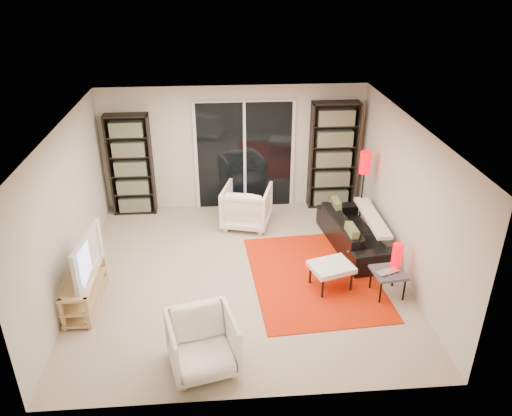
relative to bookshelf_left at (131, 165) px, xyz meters
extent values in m
plane|color=#BDAA8F|center=(1.95, -2.33, -0.98)|extent=(5.00, 5.00, 0.00)
cube|color=beige|center=(1.95, 0.17, 0.22)|extent=(5.00, 0.02, 2.40)
cube|color=beige|center=(1.95, -4.83, 0.22)|extent=(5.00, 0.02, 2.40)
cube|color=beige|center=(-0.55, -2.33, 0.22)|extent=(0.02, 5.00, 2.40)
cube|color=beige|center=(4.45, -2.33, 0.22)|extent=(0.02, 5.00, 2.40)
cube|color=white|center=(1.95, -2.33, 1.42)|extent=(5.00, 5.00, 0.02)
cube|color=white|center=(2.15, 0.14, 0.07)|extent=(1.92, 0.06, 2.16)
cube|color=black|center=(2.15, 0.10, 0.07)|extent=(1.80, 0.02, 2.10)
cube|color=white|center=(2.15, 0.09, 0.07)|extent=(0.05, 0.02, 2.10)
cube|color=black|center=(0.00, 0.01, 0.00)|extent=(0.80, 0.30, 1.95)
cube|color=#993B17|center=(0.00, -0.01, 0.00)|extent=(0.70, 0.22, 1.85)
cube|color=black|center=(3.85, 0.01, 0.07)|extent=(0.90, 0.30, 2.10)
cube|color=#993B17|center=(3.85, -0.01, 0.07)|extent=(0.80, 0.22, 2.00)
cube|color=tan|center=(-0.31, -2.91, -0.50)|extent=(0.39, 1.22, 0.04)
cube|color=tan|center=(-0.31, -2.91, -0.73)|extent=(0.39, 1.22, 0.03)
cube|color=tan|center=(-0.31, -2.91, -0.92)|extent=(0.39, 1.22, 0.04)
cube|color=tan|center=(-0.47, -3.48, -0.73)|extent=(0.05, 0.05, 0.50)
cube|color=tan|center=(-0.47, -2.34, -0.73)|extent=(0.05, 0.05, 0.50)
cube|color=tan|center=(-0.14, -3.48, -0.73)|extent=(0.05, 0.05, 0.50)
cube|color=tan|center=(-0.14, -2.34, -0.73)|extent=(0.05, 0.05, 0.50)
imported|color=black|center=(-0.29, -2.91, -0.17)|extent=(0.26, 1.05, 0.60)
cube|color=red|center=(3.07, -2.50, -0.97)|extent=(2.06, 2.68, 0.01)
imported|color=black|center=(3.92, -1.65, -0.70)|extent=(0.98, 1.98, 0.55)
imported|color=white|center=(2.13, -0.72, -0.59)|extent=(1.02, 1.04, 0.77)
imported|color=white|center=(1.38, -4.29, -0.61)|extent=(0.94, 0.96, 0.72)
cube|color=white|center=(3.26, -2.79, -0.62)|extent=(0.72, 0.64, 0.08)
cylinder|color=black|center=(3.09, -3.05, -0.82)|extent=(0.04, 0.04, 0.32)
cylinder|color=black|center=(2.97, -2.68, -0.82)|extent=(0.04, 0.04, 0.32)
cylinder|color=black|center=(3.55, -2.91, -0.82)|extent=(0.04, 0.04, 0.32)
cylinder|color=black|center=(3.43, -2.54, -0.82)|extent=(0.04, 0.04, 0.32)
cube|color=#434448|center=(4.05, -3.03, -0.60)|extent=(0.50, 0.50, 0.04)
cylinder|color=black|center=(3.89, -3.23, -0.79)|extent=(0.03, 0.03, 0.38)
cylinder|color=black|center=(3.85, -2.87, -0.79)|extent=(0.03, 0.03, 0.38)
cylinder|color=black|center=(4.25, -3.19, -0.79)|extent=(0.03, 0.03, 0.38)
cylinder|color=black|center=(4.21, -2.84, -0.79)|extent=(0.03, 0.03, 0.38)
imported|color=silver|center=(4.04, -3.11, -0.56)|extent=(0.40, 0.33, 0.03)
cylinder|color=#F2000A|center=(4.20, -2.88, -0.40)|extent=(0.16, 0.16, 0.35)
cylinder|color=black|center=(4.20, -0.95, -0.96)|extent=(0.22, 0.22, 0.03)
cylinder|color=black|center=(4.20, -0.95, -0.42)|extent=(0.03, 0.03, 1.11)
cylinder|color=#F2000A|center=(4.20, -0.95, 0.30)|extent=(0.20, 0.20, 0.40)
camera|label=1|loc=(1.66, -8.90, 3.47)|focal=35.00mm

